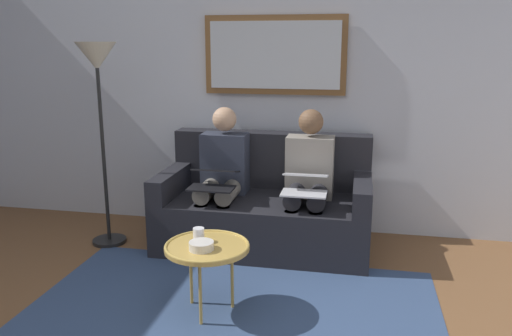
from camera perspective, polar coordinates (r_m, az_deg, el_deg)
wall_rear at (r=4.59m, az=2.26°, el=9.32°), size 6.00×0.12×2.60m
area_rug at (r=3.30m, az=-3.05°, el=-16.22°), size 2.60×1.80×0.01m
couch at (r=4.31m, az=1.10°, el=-4.35°), size 1.71×0.90×0.90m
framed_mirror at (r=4.48m, az=2.09°, el=12.41°), size 1.22×0.05×0.66m
coffee_table at (r=3.19m, az=-5.45°, el=-8.82°), size 0.52×0.52×0.46m
cup at (r=3.23m, az=-6.38°, el=-7.40°), size 0.07×0.07×0.09m
bowl at (r=3.12m, az=-6.08°, el=-8.58°), size 0.15×0.15×0.05m
person_left at (r=4.12m, az=5.84°, el=-1.02°), size 0.38×0.58×1.14m
laptop_silver at (r=3.87m, az=5.47°, el=-1.67°), size 0.33×0.34×0.14m
person_right at (r=4.24m, az=-3.79°, el=-0.54°), size 0.38×0.58×1.14m
laptop_black at (r=4.01m, az=-4.71°, el=-1.14°), size 0.35×0.34×0.14m
standing_lamp at (r=4.29m, az=-17.13°, el=9.38°), size 0.32×0.32×1.66m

